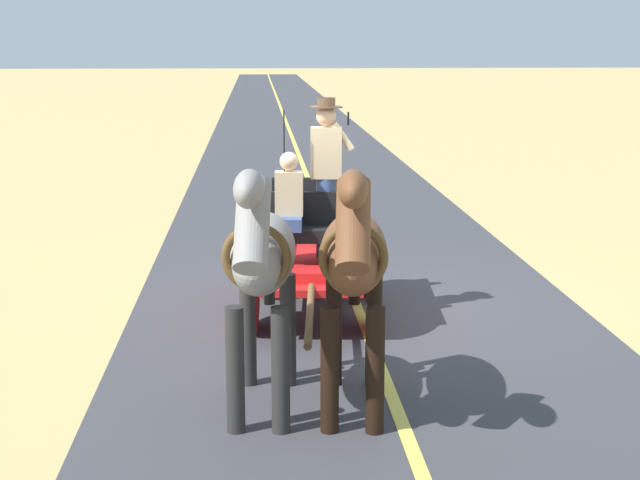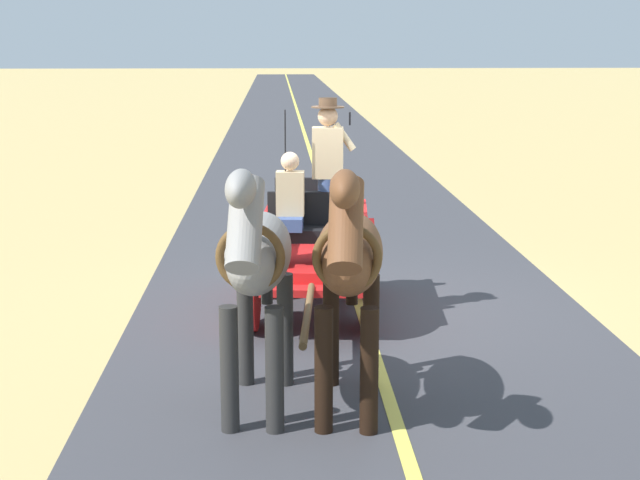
# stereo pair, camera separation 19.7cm
# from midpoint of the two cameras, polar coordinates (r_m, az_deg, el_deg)

# --- Properties ---
(ground_plane) EXTENTS (200.00, 200.00, 0.00)m
(ground_plane) POSITION_cam_midpoint_polar(r_m,az_deg,el_deg) (11.38, 1.74, -4.04)
(ground_plane) COLOR tan
(road_surface) EXTENTS (5.30, 160.00, 0.01)m
(road_surface) POSITION_cam_midpoint_polar(r_m,az_deg,el_deg) (11.38, 1.74, -4.02)
(road_surface) COLOR #38383D
(road_surface) RESTS_ON ground
(road_centre_stripe) EXTENTS (0.12, 160.00, 0.00)m
(road_centre_stripe) POSITION_cam_midpoint_polar(r_m,az_deg,el_deg) (11.38, 1.74, -4.00)
(road_centre_stripe) COLOR #DBCC4C
(road_centre_stripe) RESTS_ON road_surface
(horse_drawn_carriage) EXTENTS (1.58, 4.52, 2.50)m
(horse_drawn_carriage) POSITION_cam_midpoint_polar(r_m,az_deg,el_deg) (10.96, -0.92, -0.26)
(horse_drawn_carriage) COLOR red
(horse_drawn_carriage) RESTS_ON ground
(horse_near_side) EXTENTS (0.73, 2.14, 2.21)m
(horse_near_side) POSITION_cam_midpoint_polar(r_m,az_deg,el_deg) (7.89, 1.31, -1.26)
(horse_near_side) COLOR brown
(horse_near_side) RESTS_ON ground
(horse_off_side) EXTENTS (0.69, 2.14, 2.21)m
(horse_off_side) POSITION_cam_midpoint_polar(r_m,az_deg,el_deg) (7.91, -4.25, -1.25)
(horse_off_side) COLOR gray
(horse_off_side) RESTS_ON ground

